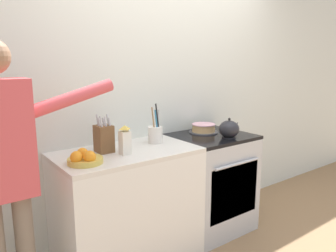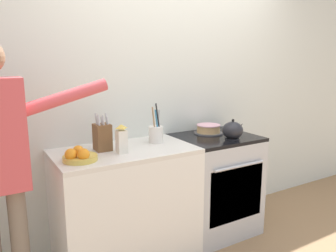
% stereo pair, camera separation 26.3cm
% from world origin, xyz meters
% --- Properties ---
extents(ground_plane, '(16.00, 16.00, 0.00)m').
position_xyz_m(ground_plane, '(0.00, 0.00, 0.00)').
color(ground_plane, '#93704C').
extents(wall_back, '(8.00, 0.04, 2.60)m').
position_xyz_m(wall_back, '(0.00, 0.64, 1.30)').
color(wall_back, silver).
rests_on(wall_back, ground_plane).
extents(counter_cabinet, '(1.08, 0.62, 0.91)m').
position_xyz_m(counter_cabinet, '(-0.62, 0.31, 0.46)').
color(counter_cabinet, white).
rests_on(counter_cabinet, ground_plane).
extents(stove_range, '(0.70, 0.65, 0.91)m').
position_xyz_m(stove_range, '(0.27, 0.31, 0.46)').
color(stove_range, '#B7BABF').
rests_on(stove_range, ground_plane).
extents(layer_cake, '(0.27, 0.27, 0.08)m').
position_xyz_m(layer_cake, '(0.28, 0.43, 0.95)').
color(layer_cake, '#4C4C51').
rests_on(layer_cake, stove_range).
extents(tea_kettle, '(0.22, 0.18, 0.18)m').
position_xyz_m(tea_kettle, '(0.32, 0.14, 0.99)').
color(tea_kettle, '#232328').
rests_on(tea_kettle, stove_range).
extents(knife_block, '(0.11, 0.13, 0.28)m').
position_xyz_m(knife_block, '(-0.77, 0.37, 1.02)').
color(knife_block, brown).
rests_on(knife_block, counter_cabinet).
extents(utensil_crock, '(0.12, 0.12, 0.33)m').
position_xyz_m(utensil_crock, '(-0.31, 0.37, 0.99)').
color(utensil_crock, silver).
rests_on(utensil_crock, counter_cabinet).
extents(fruit_bowl, '(0.23, 0.23, 0.10)m').
position_xyz_m(fruit_bowl, '(-1.00, 0.19, 0.95)').
color(fruit_bowl, gold).
rests_on(fruit_bowl, counter_cabinet).
extents(milk_carton, '(0.07, 0.07, 0.22)m').
position_xyz_m(milk_carton, '(-0.68, 0.22, 1.02)').
color(milk_carton, white).
rests_on(milk_carton, counter_cabinet).
extents(person_baker, '(0.95, 0.20, 1.70)m').
position_xyz_m(person_baker, '(-1.48, 0.16, 1.02)').
color(person_baker, '#7A6B5B').
rests_on(person_baker, ground_plane).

